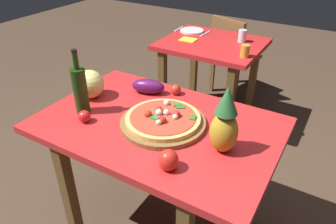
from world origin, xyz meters
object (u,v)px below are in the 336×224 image
Objects in this scene: dining_chair at (232,52)px; dinner_plate at (192,31)px; napkin_folded at (188,40)px; drinking_glass_juice at (245,51)px; bell_pepper at (168,160)px; tomato_beside_pepper at (176,89)px; melon at (90,84)px; background_table at (211,57)px; eggplant at (148,86)px; fork_utensil at (179,29)px; wine_bottle at (80,89)px; knife_utensil at (205,34)px; pizza_board at (163,123)px; drinking_glass_water at (242,36)px; display_table at (158,138)px; pineapple_left at (225,123)px; tomato_at_corner at (84,116)px; pizza at (163,118)px.

dining_chair is 3.86× the size of dinner_plate.
drinking_glass_juice is at bearing -13.32° from napkin_folded.
tomato_beside_pepper is at bearing 116.79° from bell_pepper.
dinner_plate is (-0.06, 1.44, -0.07)m from melon.
background_table is 0.25m from napkin_folded.
bell_pepper reaches higher than eggplant.
napkin_folded is (0.22, -0.23, -0.00)m from fork_utensil.
wine_bottle reaches higher than knife_utensil.
pizza_board is 0.36m from eggplant.
dining_chair is at bearing 92.19° from eggplant.
drinking_glass_water is 0.74× the size of napkin_folded.
napkin_folded is (-0.70, 1.52, -0.04)m from bell_pepper.
pizza_board reaches higher than dinner_plate.
dining_chair is at bearing 74.22° from napkin_folded.
dining_chair is 0.59m from dinner_plate.
display_table is 2.82× the size of pizza_board.
pizza_board is at bearing 173.34° from pineapple_left.
melon is at bearing -145.83° from tomato_beside_pepper.
tomato_at_corner is at bearing -83.51° from knife_utensil.
napkin_folded is at bearing 110.70° from display_table.
tomato_at_corner is 1.67m from knife_utensil.
melon is at bearing 125.25° from tomato_at_corner.
background_table is at bearing 103.04° from pizza_board.
pizza_board is 0.34m from tomato_beside_pepper.
bell_pepper is (0.51, -2.18, 0.34)m from dining_chair.
pizza_board is at bearing -44.31° from eggplant.
wine_bottle reaches higher than napkin_folded.
drinking_glass_water is at bearing -2.46° from knife_utensil.
background_table is at bearing 87.64° from tomato_at_corner.
pizza is 1.35m from napkin_folded.
pineapple_left is 1.63× the size of eggplant.
dinner_plate is at bearing 175.56° from drinking_glass_water.
wine_bottle reaches higher than display_table.
knife_utensil is at bearing 106.80° from pizza_board.
drinking_glass_water is 0.50m from dinner_plate.
tomato_beside_pepper reaches higher than pizza_board.
display_table is 6.87× the size of fork_utensil.
knife_utensil is at bearing 90.10° from wine_bottle.
bell_pepper is 1.02× the size of drinking_glass_juice.
pizza_board is at bearing -65.97° from fork_utensil.
drinking_glass_water is 0.58× the size of knife_utensil.
eggplant is at bearing -87.44° from background_table.
wine_bottle is at bearing -87.41° from napkin_folded.
eggplant is 0.92m from drinking_glass_juice.
pizza_board is at bearing -76.96° from background_table.
pineapple_left is at bearing -38.93° from tomato_beside_pepper.
pizza is at bearing -44.21° from eggplant.
display_table is at bearing -87.97° from drinking_glass_water.
pizza is at bearing -69.51° from knife_utensil.
pizza is 1.59m from dinner_plate.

